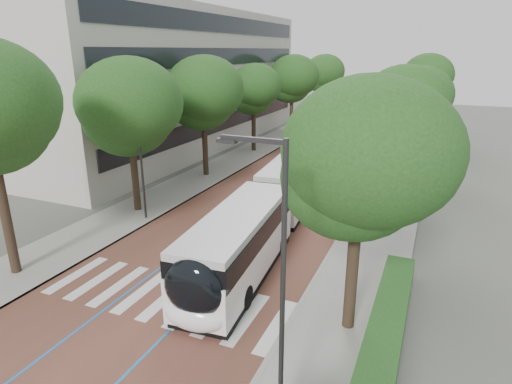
# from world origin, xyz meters

# --- Properties ---
(ground) EXTENTS (160.00, 160.00, 0.00)m
(ground) POSITION_xyz_m (0.00, 0.00, 0.00)
(ground) COLOR #51544C
(ground) RESTS_ON ground
(road) EXTENTS (11.00, 140.00, 0.02)m
(road) POSITION_xyz_m (0.00, 40.00, 0.01)
(road) COLOR brown
(road) RESTS_ON ground
(sidewalk_left) EXTENTS (4.00, 140.00, 0.12)m
(sidewalk_left) POSITION_xyz_m (-7.50, 40.00, 0.06)
(sidewalk_left) COLOR gray
(sidewalk_left) RESTS_ON ground
(sidewalk_right) EXTENTS (4.00, 140.00, 0.12)m
(sidewalk_right) POSITION_xyz_m (7.50, 40.00, 0.06)
(sidewalk_right) COLOR gray
(sidewalk_right) RESTS_ON ground
(kerb_left) EXTENTS (0.20, 140.00, 0.14)m
(kerb_left) POSITION_xyz_m (-5.60, 40.00, 0.06)
(kerb_left) COLOR gray
(kerb_left) RESTS_ON ground
(kerb_right) EXTENTS (0.20, 140.00, 0.14)m
(kerb_right) POSITION_xyz_m (5.60, 40.00, 0.06)
(kerb_right) COLOR gray
(kerb_right) RESTS_ON ground
(zebra_crossing) EXTENTS (10.55, 3.60, 0.01)m
(zebra_crossing) POSITION_xyz_m (0.20, 1.00, 0.03)
(zebra_crossing) COLOR silver
(zebra_crossing) RESTS_ON ground
(lane_line_left) EXTENTS (0.12, 126.00, 0.01)m
(lane_line_left) POSITION_xyz_m (-1.60, 40.00, 0.02)
(lane_line_left) COLOR #2367B3
(lane_line_left) RESTS_ON road
(lane_line_right) EXTENTS (0.12, 126.00, 0.01)m
(lane_line_right) POSITION_xyz_m (1.60, 40.00, 0.02)
(lane_line_right) COLOR #2367B3
(lane_line_right) RESTS_ON road
(office_building) EXTENTS (18.11, 40.00, 14.00)m
(office_building) POSITION_xyz_m (-19.47, 28.00, 7.00)
(office_building) COLOR #9B9890
(office_building) RESTS_ON ground
(hedge) EXTENTS (1.20, 14.00, 0.80)m
(hedge) POSITION_xyz_m (9.10, 0.00, 0.52)
(hedge) COLOR #19491B
(hedge) RESTS_ON sidewalk_right
(streetlight_near) EXTENTS (1.82, 0.20, 8.00)m
(streetlight_near) POSITION_xyz_m (6.62, -3.00, 4.82)
(streetlight_near) COLOR #2C2C2E
(streetlight_near) RESTS_ON sidewalk_right
(streetlight_far) EXTENTS (1.82, 0.20, 8.00)m
(streetlight_far) POSITION_xyz_m (6.62, 22.00, 4.82)
(streetlight_far) COLOR #2C2C2E
(streetlight_far) RESTS_ON sidewalk_right
(lamp_post_left) EXTENTS (0.14, 0.14, 8.00)m
(lamp_post_left) POSITION_xyz_m (-6.10, 8.00, 4.12)
(lamp_post_left) COLOR #2C2C2E
(lamp_post_left) RESTS_ON sidewalk_left
(trees_left) EXTENTS (6.34, 61.04, 10.02)m
(trees_left) POSITION_xyz_m (-7.50, 24.53, 6.53)
(trees_left) COLOR black
(trees_left) RESTS_ON ground
(trees_right) EXTENTS (5.92, 47.86, 9.12)m
(trees_right) POSITION_xyz_m (7.70, 23.20, 6.27)
(trees_right) COLOR black
(trees_right) RESTS_ON ground
(lead_bus) EXTENTS (4.05, 18.54, 3.20)m
(lead_bus) POSITION_xyz_m (1.96, 7.67, 1.63)
(lead_bus) COLOR black
(lead_bus) RESTS_ON ground
(bus_queued_0) EXTENTS (3.35, 12.54, 3.20)m
(bus_queued_0) POSITION_xyz_m (3.05, 23.64, 1.62)
(bus_queued_0) COLOR white
(bus_queued_0) RESTS_ON ground
(bus_queued_1) EXTENTS (2.74, 12.44, 3.20)m
(bus_queued_1) POSITION_xyz_m (2.66, 36.99, 1.62)
(bus_queued_1) COLOR white
(bus_queued_1) RESTS_ON ground
(bus_queued_2) EXTENTS (2.81, 12.45, 3.20)m
(bus_queued_2) POSITION_xyz_m (2.56, 50.55, 1.62)
(bus_queued_2) COLOR white
(bus_queued_2) RESTS_ON ground
(bus_queued_3) EXTENTS (3.00, 12.49, 3.20)m
(bus_queued_3) POSITION_xyz_m (2.54, 62.68, 1.62)
(bus_queued_3) COLOR white
(bus_queued_3) RESTS_ON ground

